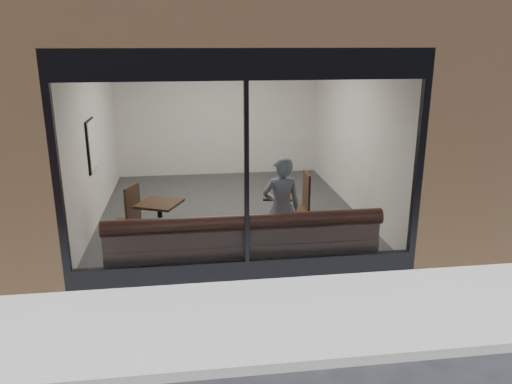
{
  "coord_description": "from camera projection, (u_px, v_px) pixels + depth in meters",
  "views": [
    {
      "loc": [
        -0.76,
        -4.4,
        3.29
      ],
      "look_at": [
        0.18,
        2.4,
        1.2
      ],
      "focal_mm": 35.0,
      "sensor_mm": 36.0,
      "label": 1
    }
  ],
  "objects": [
    {
      "name": "ground",
      "position": [
        271.0,
        368.0,
        5.22
      ],
      "size": [
        120.0,
        120.0,
        0.0
      ],
      "primitive_type": "plane",
      "color": "black",
      "rests_on": "ground"
    },
    {
      "name": "sidewalk_near",
      "position": [
        257.0,
        317.0,
        6.17
      ],
      "size": [
        40.0,
        2.0,
        0.01
      ],
      "primitive_type": "cube",
      "color": "gray",
      "rests_on": "ground"
    },
    {
      "name": "kerb_near",
      "position": [
        271.0,
        366.0,
        5.16
      ],
      "size": [
        40.0,
        0.1,
        0.12
      ],
      "primitive_type": "cube",
      "color": "gray",
      "rests_on": "ground"
    },
    {
      "name": "host_building_pier_left",
      "position": [
        60.0,
        115.0,
        11.85
      ],
      "size": [
        2.5,
        12.0,
        3.2
      ],
      "primitive_type": "cube",
      "color": "brown",
      "rests_on": "ground"
    },
    {
      "name": "host_building_pier_right",
      "position": [
        363.0,
        109.0,
        12.83
      ],
      "size": [
        2.5,
        12.0,
        3.2
      ],
      "primitive_type": "cube",
      "color": "brown",
      "rests_on": "ground"
    },
    {
      "name": "host_building_backfill",
      "position": [
        212.0,
        98.0,
        15.18
      ],
      "size": [
        5.0,
        6.0,
        3.2
      ],
      "primitive_type": "cube",
      "color": "brown",
      "rests_on": "ground"
    },
    {
      "name": "cafe_floor",
      "position": [
        229.0,
        211.0,
        9.96
      ],
      "size": [
        6.0,
        6.0,
        0.0
      ],
      "primitive_type": "plane",
      "color": "#2D2D30",
      "rests_on": "ground"
    },
    {
      "name": "cafe_ceiling",
      "position": [
        227.0,
        46.0,
        9.03
      ],
      "size": [
        6.0,
        6.0,
        0.0
      ],
      "primitive_type": "plane",
      "rotation": [
        3.14,
        0.0,
        0.0
      ],
      "color": "white",
      "rests_on": "host_building_upper"
    },
    {
      "name": "cafe_wall_back",
      "position": [
        218.0,
        112.0,
        12.33
      ],
      "size": [
        5.0,
        0.0,
        5.0
      ],
      "primitive_type": "plane",
      "rotation": [
        1.57,
        0.0,
        0.0
      ],
      "color": "silver",
      "rests_on": "ground"
    },
    {
      "name": "cafe_wall_left",
      "position": [
        93.0,
        136.0,
        9.17
      ],
      "size": [
        0.0,
        6.0,
        6.0
      ],
      "primitive_type": "plane",
      "rotation": [
        1.57,
        0.0,
        1.57
      ],
      "color": "silver",
      "rests_on": "ground"
    },
    {
      "name": "cafe_wall_right",
      "position": [
        354.0,
        130.0,
        9.82
      ],
      "size": [
        0.0,
        6.0,
        6.0
      ],
      "primitive_type": "plane",
      "rotation": [
        1.57,
        0.0,
        -1.57
      ],
      "color": "silver",
      "rests_on": "ground"
    },
    {
      "name": "storefront_kick",
      "position": [
        247.0,
        270.0,
        7.12
      ],
      "size": [
        5.0,
        0.1,
        0.3
      ],
      "primitive_type": "cube",
      "color": "black",
      "rests_on": "ground"
    },
    {
      "name": "storefront_header",
      "position": [
        246.0,
        64.0,
        6.29
      ],
      "size": [
        5.0,
        0.1,
        0.4
      ],
      "primitive_type": "cube",
      "color": "black",
      "rests_on": "host_building_upper"
    },
    {
      "name": "storefront_mullion",
      "position": [
        247.0,
        175.0,
        6.72
      ],
      "size": [
        0.06,
        0.1,
        2.5
      ],
      "primitive_type": "cube",
      "color": "black",
      "rests_on": "storefront_kick"
    },
    {
      "name": "storefront_glass",
      "position": [
        247.0,
        176.0,
        6.69
      ],
      "size": [
        4.8,
        0.0,
        4.8
      ],
      "primitive_type": "plane",
      "rotation": [
        1.57,
        0.0,
        0.0
      ],
      "color": "white",
      "rests_on": "storefront_kick"
    },
    {
      "name": "banquette",
      "position": [
        244.0,
        254.0,
        7.48
      ],
      "size": [
        4.0,
        0.55,
        0.45
      ],
      "primitive_type": "cube",
      "color": "#361613",
      "rests_on": "cafe_floor"
    },
    {
      "name": "person",
      "position": [
        281.0,
        208.0,
        7.67
      ],
      "size": [
        0.62,
        0.42,
        1.63
      ],
      "primitive_type": "imported",
      "rotation": [
        0.0,
        0.0,
        3.2
      ],
      "color": "#90A5C0",
      "rests_on": "cafe_floor"
    },
    {
      "name": "cafe_table_left",
      "position": [
        159.0,
        204.0,
        8.13
      ],
      "size": [
        0.83,
        0.83,
        0.04
      ],
      "primitive_type": "cube",
      "rotation": [
        0.0,
        0.0,
        -0.43
      ],
      "color": "black",
      "rests_on": "cafe_floor"
    },
    {
      "name": "cafe_table_right",
      "position": [
        281.0,
        195.0,
        8.58
      ],
      "size": [
        0.69,
        0.69,
        0.04
      ],
      "primitive_type": "cube",
      "rotation": [
        0.0,
        0.0,
        -0.2
      ],
      "color": "black",
      "rests_on": "cafe_floor"
    },
    {
      "name": "cafe_chair_left",
      "position": [
        124.0,
        224.0,
        8.63
      ],
      "size": [
        0.62,
        0.62,
        0.05
      ],
      "primitive_type": "cube",
      "rotation": [
        0.0,
        0.0,
        2.74
      ],
      "color": "black",
      "rests_on": "cafe_floor"
    },
    {
      "name": "cafe_chair_right",
      "position": [
        296.0,
        209.0,
        9.39
      ],
      "size": [
        0.48,
        0.48,
        0.05
      ],
      "primitive_type": "cube",
      "rotation": [
        0.0,
        0.0,
        3.14
      ],
      "color": "black",
      "rests_on": "cafe_floor"
    },
    {
      "name": "wall_poster",
      "position": [
        92.0,
        145.0,
        8.85
      ],
      "size": [
        0.02,
        0.65,
        0.87
      ],
      "primitive_type": "cube",
      "color": "white",
      "rests_on": "cafe_wall_left"
    }
  ]
}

